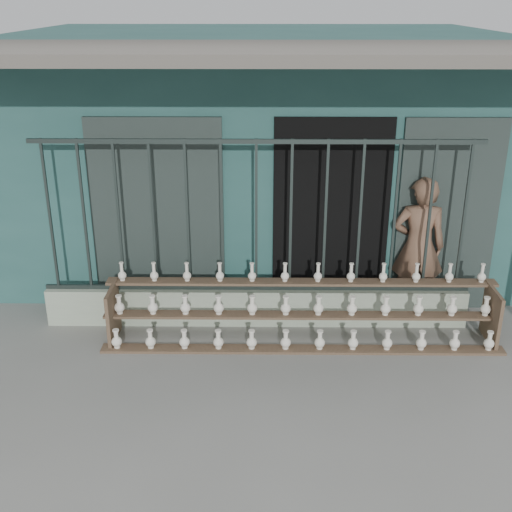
{
  "coord_description": "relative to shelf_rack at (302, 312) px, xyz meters",
  "views": [
    {
      "loc": [
        0.07,
        -5.59,
        3.69
      ],
      "look_at": [
        0.0,
        1.0,
        1.0
      ],
      "focal_mm": 45.0,
      "sensor_mm": 36.0,
      "label": 1
    }
  ],
  "objects": [
    {
      "name": "shelf_rack",
      "position": [
        0.0,
        0.0,
        0.0
      ],
      "size": [
        4.5,
        0.68,
        0.85
      ],
      "color": "brown",
      "rests_on": "ground"
    },
    {
      "name": "parapet_wall",
      "position": [
        -0.52,
        0.41,
        -0.14
      ],
      "size": [
        5.0,
        0.2,
        0.45
      ],
      "primitive_type": "cube",
      "color": "#A0AF96",
      "rests_on": "ground"
    },
    {
      "name": "elderly_woman",
      "position": [
        1.43,
        0.74,
        0.51
      ],
      "size": [
        0.67,
        0.48,
        1.74
      ],
      "primitive_type": "imported",
      "rotation": [
        0.0,
        0.0,
        3.05
      ],
      "color": "brown",
      "rests_on": "ground"
    },
    {
      "name": "security_fence",
      "position": [
        -0.52,
        0.41,
        0.99
      ],
      "size": [
        5.0,
        0.04,
        1.8
      ],
      "color": "#283330",
      "rests_on": "parapet_wall"
    },
    {
      "name": "ground",
      "position": [
        -0.52,
        -0.89,
        -0.36
      ],
      "size": [
        60.0,
        60.0,
        0.0
      ],
      "primitive_type": "plane",
      "color": "slate"
    },
    {
      "name": "workshop_building",
      "position": [
        -0.52,
        3.34,
        1.26
      ],
      "size": [
        7.4,
        6.6,
        3.21
      ],
      "color": "#27524E",
      "rests_on": "ground"
    }
  ]
}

